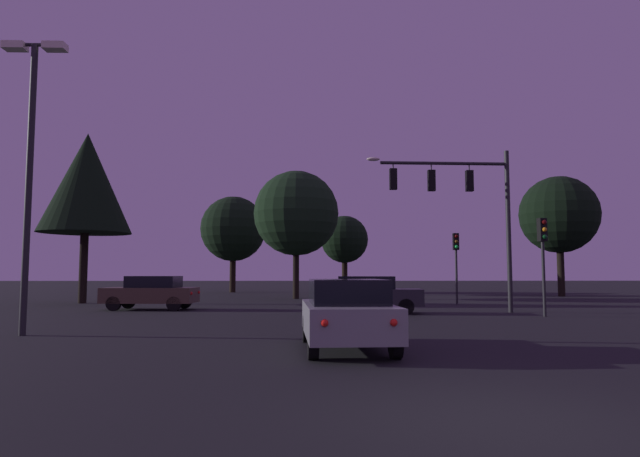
{
  "coord_description": "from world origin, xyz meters",
  "views": [
    {
      "loc": [
        -2.18,
        -6.05,
        1.66
      ],
      "look_at": [
        -1.46,
        21.52,
        3.93
      ],
      "focal_mm": 30.31,
      "sensor_mm": 36.0,
      "label": 1
    }
  ],
  "objects_px": {
    "tree_behind_sign": "(559,215)",
    "traffic_signal_mast_arm": "(464,198)",
    "tree_right_cluster": "(233,229)",
    "traffic_light_corner_left": "(456,253)",
    "traffic_light_corner_right": "(543,246)",
    "car_crossing_left": "(369,294)",
    "parking_lot_lamp_post": "(30,147)",
    "tree_left_far": "(86,183)",
    "tree_center_horizon": "(296,213)",
    "tree_lot_edge": "(345,240)",
    "car_nearside_lane": "(347,313)",
    "car_crossing_right": "(151,292)"
  },
  "relations": [
    {
      "from": "tree_behind_sign",
      "to": "traffic_signal_mast_arm",
      "type": "bearing_deg",
      "value": -126.6
    },
    {
      "from": "tree_behind_sign",
      "to": "tree_right_cluster",
      "type": "height_order",
      "value": "tree_behind_sign"
    },
    {
      "from": "traffic_light_corner_left",
      "to": "traffic_light_corner_right",
      "type": "xyz_separation_m",
      "value": [
        1.06,
        -8.25,
        -0.01
      ]
    },
    {
      "from": "tree_right_cluster",
      "to": "tree_behind_sign",
      "type": "bearing_deg",
      "value": -19.54
    },
    {
      "from": "car_crossing_left",
      "to": "tree_right_cluster",
      "type": "distance_m",
      "value": 26.27
    },
    {
      "from": "traffic_signal_mast_arm",
      "to": "tree_right_cluster",
      "type": "height_order",
      "value": "tree_right_cluster"
    },
    {
      "from": "parking_lot_lamp_post",
      "to": "tree_left_far",
      "type": "bearing_deg",
      "value": 107.06
    },
    {
      "from": "traffic_signal_mast_arm",
      "to": "tree_center_horizon",
      "type": "bearing_deg",
      "value": 120.84
    },
    {
      "from": "parking_lot_lamp_post",
      "to": "tree_center_horizon",
      "type": "xyz_separation_m",
      "value": [
        6.89,
        20.23,
        0.44
      ]
    },
    {
      "from": "tree_right_cluster",
      "to": "tree_lot_edge",
      "type": "height_order",
      "value": "tree_right_cluster"
    },
    {
      "from": "car_nearside_lane",
      "to": "car_crossing_right",
      "type": "height_order",
      "value": "same"
    },
    {
      "from": "tree_right_cluster",
      "to": "tree_lot_edge",
      "type": "xyz_separation_m",
      "value": [
        9.24,
        -5.56,
        -1.25
      ]
    },
    {
      "from": "traffic_signal_mast_arm",
      "to": "car_nearside_lane",
      "type": "distance_m",
      "value": 12.94
    },
    {
      "from": "car_crossing_right",
      "to": "traffic_light_corner_right",
      "type": "bearing_deg",
      "value": -14.73
    },
    {
      "from": "traffic_light_corner_left",
      "to": "car_nearside_lane",
      "type": "height_order",
      "value": "traffic_light_corner_left"
    },
    {
      "from": "car_nearside_lane",
      "to": "tree_center_horizon",
      "type": "bearing_deg",
      "value": 93.78
    },
    {
      "from": "car_nearside_lane",
      "to": "tree_behind_sign",
      "type": "height_order",
      "value": "tree_behind_sign"
    },
    {
      "from": "car_crossing_right",
      "to": "tree_behind_sign",
      "type": "xyz_separation_m",
      "value": [
        25.12,
        13.25,
        5.01
      ]
    },
    {
      "from": "traffic_light_corner_right",
      "to": "car_nearside_lane",
      "type": "relative_size",
      "value": 0.91
    },
    {
      "from": "tree_left_far",
      "to": "tree_lot_edge",
      "type": "relative_size",
      "value": 1.57
    },
    {
      "from": "traffic_light_corner_left",
      "to": "tree_behind_sign",
      "type": "relative_size",
      "value": 0.44
    },
    {
      "from": "car_nearside_lane",
      "to": "tree_lot_edge",
      "type": "height_order",
      "value": "tree_lot_edge"
    },
    {
      "from": "traffic_signal_mast_arm",
      "to": "car_nearside_lane",
      "type": "xyz_separation_m",
      "value": [
        -5.82,
        -10.82,
        -4.06
      ]
    },
    {
      "from": "car_crossing_right",
      "to": "tree_lot_edge",
      "type": "relative_size",
      "value": 0.69
    },
    {
      "from": "car_nearside_lane",
      "to": "parking_lot_lamp_post",
      "type": "xyz_separation_m",
      "value": [
        -8.42,
        2.9,
        4.29
      ]
    },
    {
      "from": "car_nearside_lane",
      "to": "tree_lot_edge",
      "type": "xyz_separation_m",
      "value": [
        2.06,
        29.3,
        3.4
      ]
    },
    {
      "from": "car_crossing_left",
      "to": "tree_lot_edge",
      "type": "xyz_separation_m",
      "value": [
        0.34,
        18.72,
        3.4
      ]
    },
    {
      "from": "traffic_signal_mast_arm",
      "to": "tree_behind_sign",
      "type": "relative_size",
      "value": 0.8
    },
    {
      "from": "car_crossing_right",
      "to": "traffic_signal_mast_arm",
      "type": "bearing_deg",
      "value": -8.79
    },
    {
      "from": "car_crossing_right",
      "to": "tree_center_horizon",
      "type": "relative_size",
      "value": 0.5
    },
    {
      "from": "car_crossing_right",
      "to": "tree_center_horizon",
      "type": "height_order",
      "value": "tree_center_horizon"
    },
    {
      "from": "tree_left_far",
      "to": "tree_center_horizon",
      "type": "distance_m",
      "value": 12.63
    },
    {
      "from": "parking_lot_lamp_post",
      "to": "tree_center_horizon",
      "type": "height_order",
      "value": "tree_center_horizon"
    },
    {
      "from": "car_nearside_lane",
      "to": "traffic_light_corner_right",
      "type": "bearing_deg",
      "value": 46.58
    },
    {
      "from": "car_nearside_lane",
      "to": "tree_left_far",
      "type": "xyz_separation_m",
      "value": [
        -13.14,
        18.28,
        5.85
      ]
    },
    {
      "from": "car_nearside_lane",
      "to": "tree_lot_edge",
      "type": "relative_size",
      "value": 0.69
    },
    {
      "from": "car_nearside_lane",
      "to": "tree_lot_edge",
      "type": "bearing_deg",
      "value": 85.97
    },
    {
      "from": "tree_center_horizon",
      "to": "tree_behind_sign",
      "type": "bearing_deg",
      "value": 9.26
    },
    {
      "from": "car_crossing_left",
      "to": "traffic_light_corner_right",
      "type": "bearing_deg",
      "value": -16.1
    },
    {
      "from": "traffic_signal_mast_arm",
      "to": "tree_right_cluster",
      "type": "xyz_separation_m",
      "value": [
        -13.0,
        24.04,
        0.59
      ]
    },
    {
      "from": "traffic_light_corner_left",
      "to": "tree_left_far",
      "type": "height_order",
      "value": "tree_left_far"
    },
    {
      "from": "traffic_light_corner_left",
      "to": "traffic_light_corner_right",
      "type": "distance_m",
      "value": 8.32
    },
    {
      "from": "traffic_light_corner_left",
      "to": "car_nearside_lane",
      "type": "distance_m",
      "value": 18.5
    },
    {
      "from": "tree_behind_sign",
      "to": "tree_lot_edge",
      "type": "distance_m",
      "value": 15.58
    },
    {
      "from": "traffic_signal_mast_arm",
      "to": "tree_center_horizon",
      "type": "height_order",
      "value": "tree_center_horizon"
    },
    {
      "from": "car_nearside_lane",
      "to": "car_crossing_left",
      "type": "distance_m",
      "value": 10.72
    },
    {
      "from": "traffic_light_corner_left",
      "to": "tree_center_horizon",
      "type": "height_order",
      "value": "tree_center_horizon"
    },
    {
      "from": "tree_left_far",
      "to": "tree_behind_sign",
      "type": "bearing_deg",
      "value": 14.6
    },
    {
      "from": "traffic_light_corner_left",
      "to": "tree_left_far",
      "type": "distance_m",
      "value": 20.74
    },
    {
      "from": "parking_lot_lamp_post",
      "to": "tree_left_far",
      "type": "xyz_separation_m",
      "value": [
        -4.72,
        15.38,
        1.56
      ]
    }
  ]
}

